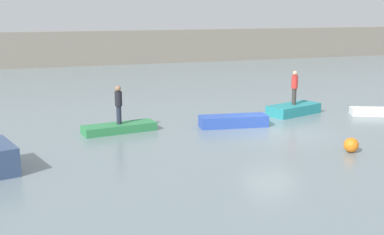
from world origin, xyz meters
TOP-DOWN VIEW (x-y plane):
  - ground_plane at (0.00, 0.00)m, footprint 120.00×120.00m
  - embankment_wall at (0.00, 29.35)m, footprint 80.00×1.20m
  - rowboat_green at (-6.40, 2.23)m, footprint 3.37×1.45m
  - rowboat_blue at (-1.18, 1.54)m, footprint 3.26×1.42m
  - rowboat_teal at (2.87, 3.01)m, footprint 3.15×2.10m
  - person_dark_shirt at (-6.40, 2.23)m, footprint 0.32×0.32m
  - person_red_shirt at (2.87, 3.01)m, footprint 0.32×0.32m
  - mooring_buoy at (1.34, -3.84)m, footprint 0.57×0.57m

SIDE VIEW (x-z plane):
  - ground_plane at x=0.00m, z-range 0.00..0.00m
  - rowboat_green at x=-6.40m, z-range 0.00..0.37m
  - rowboat_teal at x=2.87m, z-range 0.00..0.51m
  - rowboat_blue at x=-1.18m, z-range 0.00..0.52m
  - mooring_buoy at x=1.34m, z-range 0.00..0.57m
  - person_dark_shirt at x=-6.40m, z-range 0.47..2.19m
  - person_red_shirt at x=2.87m, z-range 0.62..2.38m
  - embankment_wall at x=0.00m, z-range 0.00..3.26m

